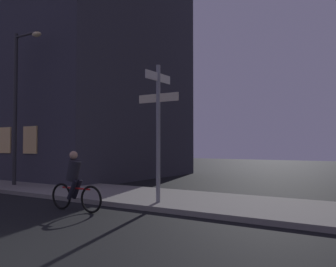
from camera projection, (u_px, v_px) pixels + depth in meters
The scene contains 4 objects.
sidewalk_kerb at pixel (193, 201), 10.67m from camera, with size 40.00×3.48×0.14m, color gray.
signpost at pixel (158, 122), 10.15m from camera, with size 1.35×1.25×3.95m.
street_lamp at pixel (18, 95), 14.56m from camera, with size 1.63×0.28×6.30m.
cyclist at pixel (75, 183), 9.49m from camera, with size 1.82×0.33×1.61m.
Camera 1 is at (5.08, -2.68, 1.77)m, focal length 37.74 mm.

